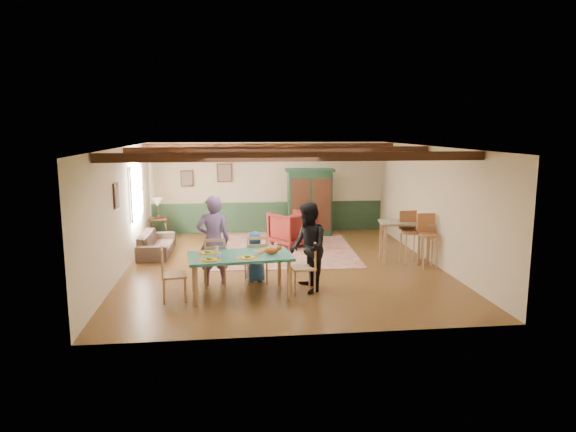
{
  "coord_description": "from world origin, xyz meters",
  "views": [
    {
      "loc": [
        -1.18,
        -11.31,
        3.11
      ],
      "look_at": [
        0.13,
        0.02,
        1.15
      ],
      "focal_mm": 32.0,
      "sensor_mm": 36.0,
      "label": 1
    }
  ],
  "objects": [
    {
      "name": "end_table",
      "position": [
        -3.19,
        3.24,
        0.31
      ],
      "size": [
        0.55,
        0.55,
        0.62
      ],
      "primitive_type": null,
      "rotation": [
        0.0,
        0.0,
        0.1
      ],
      "color": "black",
      "rests_on": "floor"
    },
    {
      "name": "dining_table",
      "position": [
        -1.0,
        -2.02,
        0.39
      ],
      "size": [
        1.99,
        1.24,
        0.79
      ],
      "primitive_type": null,
      "rotation": [
        0.0,
        0.0,
        0.11
      ],
      "color": "#1E6050",
      "rests_on": "floor"
    },
    {
      "name": "bar_stool_left",
      "position": [
        2.94,
        -0.2,
        0.61
      ],
      "size": [
        0.45,
        0.49,
        1.23
      ],
      "primitive_type": null,
      "rotation": [
        0.0,
        0.0,
        0.03
      ],
      "color": "#A2683F",
      "rests_on": "floor"
    },
    {
      "name": "picture_back_b",
      "position": [
        -2.4,
        3.97,
        1.65
      ],
      "size": [
        0.38,
        0.04,
        0.48
      ],
      "primitive_type": null,
      "color": "gray",
      "rests_on": "wall_back"
    },
    {
      "name": "dining_chair_end_left",
      "position": [
        -2.2,
        -2.15,
        0.5
      ],
      "size": [
        0.51,
        0.49,
        0.99
      ],
      "primitive_type": null,
      "rotation": [
        0.0,
        0.0,
        1.68
      ],
      "color": "tan",
      "rests_on": "floor"
    },
    {
      "name": "sofa",
      "position": [
        -3.01,
        1.49,
        0.27
      ],
      "size": [
        0.76,
        1.87,
        0.54
      ],
      "primitive_type": "imported",
      "rotation": [
        0.0,
        0.0,
        1.56
      ],
      "color": "#43322A",
      "rests_on": "floor"
    },
    {
      "name": "place_setting_near_center",
      "position": [
        -0.87,
        -2.27,
        0.84
      ],
      "size": [
        0.45,
        0.36,
        0.11
      ],
      "primitive_type": null,
      "rotation": [
        0.0,
        0.0,
        0.11
      ],
      "color": "gold",
      "rests_on": "dining_table"
    },
    {
      "name": "ceiling",
      "position": [
        0.0,
        0.0,
        2.7
      ],
      "size": [
        7.0,
        8.0,
        0.02
      ],
      "primitive_type": "cube",
      "color": "white",
      "rests_on": "wall_back"
    },
    {
      "name": "ceiling_beam_mid",
      "position": [
        0.0,
        0.4,
        2.61
      ],
      "size": [
        6.95,
        0.16,
        0.16
      ],
      "primitive_type": "cube",
      "color": "black",
      "rests_on": "ceiling"
    },
    {
      "name": "place_setting_near_left",
      "position": [
        -1.55,
        -2.35,
        0.84
      ],
      "size": [
        0.45,
        0.36,
        0.11
      ],
      "primitive_type": null,
      "rotation": [
        0.0,
        0.0,
        0.11
      ],
      "color": "gold",
      "rests_on": "dining_table"
    },
    {
      "name": "armchair",
      "position": [
        0.48,
        2.04,
        0.46
      ],
      "size": [
        1.37,
        1.38,
        0.92
      ],
      "primitive_type": "imported",
      "rotation": [
        0.0,
        0.0,
        -2.57
      ],
      "color": "#490E0F",
      "rests_on": "floor"
    },
    {
      "name": "wall_back",
      "position": [
        0.0,
        4.0,
        1.35
      ],
      "size": [
        7.0,
        0.02,
        2.7
      ],
      "primitive_type": "cube",
      "color": "beige",
      "rests_on": "floor"
    },
    {
      "name": "person_child",
      "position": [
        -0.68,
        -1.15,
        0.53
      ],
      "size": [
        0.55,
        0.39,
        1.05
      ],
      "primitive_type": "imported",
      "rotation": [
        0.0,
        0.0,
        3.25
      ],
      "color": "#255296",
      "rests_on": "floor"
    },
    {
      "name": "person_man",
      "position": [
        -1.51,
        -1.24,
        0.9
      ],
      "size": [
        0.7,
        0.5,
        1.81
      ],
      "primitive_type": "imported",
      "rotation": [
        0.0,
        0.0,
        3.25
      ],
      "color": "#6D4F89",
      "rests_on": "floor"
    },
    {
      "name": "person_woman",
      "position": [
        0.3,
        -1.88,
        0.86
      ],
      "size": [
        0.74,
        0.9,
        1.73
      ],
      "primitive_type": "imported",
      "rotation": [
        0.0,
        0.0,
        -1.46
      ],
      "color": "black",
      "rests_on": "floor"
    },
    {
      "name": "dining_chair_end_right",
      "position": [
        0.19,
        -1.89,
        0.5
      ],
      "size": [
        0.51,
        0.49,
        0.99
      ],
      "primitive_type": null,
      "rotation": [
        0.0,
        0.0,
        -1.46
      ],
      "color": "tan",
      "rests_on": "floor"
    },
    {
      "name": "ceiling_beam_back",
      "position": [
        0.0,
        3.0,
        2.61
      ],
      "size": [
        6.95,
        0.16,
        0.16
      ],
      "primitive_type": "cube",
      "color": "black",
      "rests_on": "ceiling"
    },
    {
      "name": "window_left",
      "position": [
        -3.47,
        1.7,
        1.55
      ],
      "size": [
        0.06,
        1.6,
        1.3
      ],
      "primitive_type": null,
      "color": "white",
      "rests_on": "wall_left"
    },
    {
      "name": "bar_stool_right",
      "position": [
        3.23,
        -0.53,
        0.61
      ],
      "size": [
        0.44,
        0.48,
        1.21
      ],
      "primitive_type": null,
      "rotation": [
        0.0,
        0.0,
        -0.02
      ],
      "color": "#A2683F",
      "rests_on": "floor"
    },
    {
      "name": "dining_chair_far_right",
      "position": [
        -0.67,
        -1.23,
        0.5
      ],
      "size": [
        0.49,
        0.51,
        0.99
      ],
      "primitive_type": null,
      "rotation": [
        0.0,
        0.0,
        3.25
      ],
      "color": "tan",
      "rests_on": "floor"
    },
    {
      "name": "floor",
      "position": [
        0.0,
        0.0,
        0.0
      ],
      "size": [
        8.0,
        8.0,
        0.0
      ],
      "primitive_type": "plane",
      "color": "#563518",
      "rests_on": "ground"
    },
    {
      "name": "ceiling_beam_front",
      "position": [
        0.0,
        -2.3,
        2.61
      ],
      "size": [
        6.95,
        0.16,
        0.16
      ],
      "primitive_type": "cube",
      "color": "black",
      "rests_on": "ceiling"
    },
    {
      "name": "cat",
      "position": [
        -0.42,
        -2.07,
        0.88
      ],
      "size": [
        0.39,
        0.19,
        0.19
      ],
      "primitive_type": null,
      "rotation": [
        0.0,
        0.0,
        0.11
      ],
      "color": "#C95523",
      "rests_on": "dining_table"
    },
    {
      "name": "armoire",
      "position": [
        1.15,
        3.28,
        0.98
      ],
      "size": [
        1.39,
        0.56,
        1.96
      ],
      "primitive_type": "cube",
      "rotation": [
        0.0,
        0.0,
        -0.01
      ],
      "color": "black",
      "rests_on": "floor"
    },
    {
      "name": "dining_chair_far_left",
      "position": [
        -1.5,
        -1.32,
        0.5
      ],
      "size": [
        0.49,
        0.51,
        0.99
      ],
      "primitive_type": null,
      "rotation": [
        0.0,
        0.0,
        3.25
      ],
      "color": "tan",
      "rests_on": "floor"
    },
    {
      "name": "area_rug",
      "position": [
        0.22,
        1.71,
        0.01
      ],
      "size": [
        3.73,
        4.35,
        0.01
      ],
      "primitive_type": "cube",
      "rotation": [
        0.0,
        0.0,
        -0.05
      ],
      "color": "beige",
      "rests_on": "floor"
    },
    {
      "name": "table_lamp",
      "position": [
        -3.19,
        3.24,
        0.9
      ],
      "size": [
        0.34,
        0.34,
        0.56
      ],
      "primitive_type": null,
      "rotation": [
        0.0,
        0.0,
        0.08
      ],
      "color": "beige",
      "rests_on": "end_table"
    },
    {
      "name": "wainscot_back",
      "position": [
        0.0,
        3.98,
        0.45
      ],
      "size": [
        6.95,
        0.03,
        0.9
      ],
      "primitive_type": "cube",
      "color": "#203C26",
      "rests_on": "floor"
    },
    {
      "name": "place_setting_far_right",
      "position": [
        -0.46,
        -1.7,
        0.84
      ],
      "size": [
        0.45,
        0.36,
        0.11
      ],
      "primitive_type": null,
      "rotation": [
        0.0,
        0.0,
        0.11
      ],
      "color": "gold",
      "rests_on": "dining_table"
    },
    {
      "name": "wall_left",
      "position": [
        -3.5,
        0.0,
        1.35
      ],
      "size": [
        0.02,
        8.0,
        2.7
      ],
      "primitive_type": "cube",
      "color": "beige",
      "rests_on": "floor"
    },
    {
      "name": "picture_back_a",
      "position": [
        -1.3,
        3.97,
        1.8
      ],
      "size": [
        0.45,
        0.04,
        0.55
      ],
      "primitive_type": null,
      "color": "gray",
      "rests_on": "wall_back"
    },
    {
      "name": "counter_table",
      "position": [
        2.87,
        0.03,
        0.48
      ],
      "size": [
        1.23,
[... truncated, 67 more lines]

